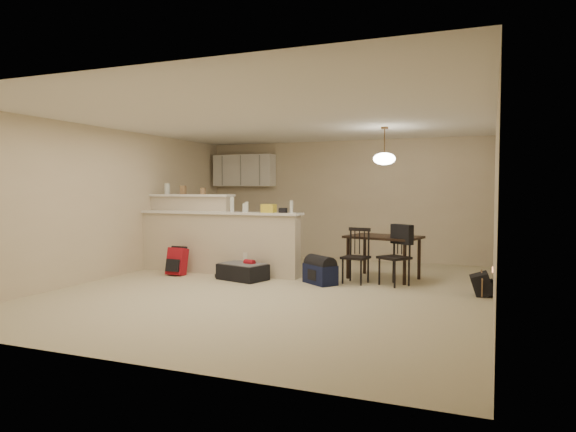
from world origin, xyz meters
The scene contains 23 objects.
room centered at (0.00, 0.00, 1.25)m, with size 7.00×7.02×2.50m.
breakfast_bar centered at (-1.76, 0.98, 0.61)m, with size 3.08×0.58×1.39m.
upper_cabinets centered at (-2.20, 3.32, 1.90)m, with size 1.40×0.34×0.70m, color white.
kitchen_counter centered at (-2.00, 3.19, 0.45)m, with size 1.80×0.60×0.90m, color white.
thermostat centered at (2.98, 1.55, 1.50)m, with size 0.02×0.12×0.12m, color beige.
jar centered at (-2.71, 1.12, 1.49)m, with size 0.10×0.10×0.20m, color silver.
cereal_box centered at (-2.36, 1.12, 1.47)m, with size 0.10×0.07×0.16m, color #916E4A.
small_box centered at (-1.93, 1.12, 1.45)m, with size 0.08×0.06×0.12m, color #916E4A.
bottle_a centered at (-1.22, 0.90, 1.22)m, with size 0.07×0.07×0.26m, color silver.
bottle_b centered at (-0.94, 0.90, 1.18)m, with size 0.06×0.06×0.18m, color silver.
bag_lump centered at (-0.53, 0.90, 1.16)m, with size 0.22×0.18×0.14m, color #916E4A.
pouch centered at (-0.27, 0.90, 1.13)m, with size 0.12×0.10×0.08m, color #916E4A.
extra_item_x centered at (-0.99, 0.90, 1.16)m, with size 0.05×0.05×0.15m, color silver.
extra_item_y centered at (-0.12, 0.90, 1.19)m, with size 0.05×0.05×0.21m, color silver.
dining_table centered at (1.31, 1.41, 0.63)m, with size 1.29×1.01×0.71m.
pendant_lamp centered at (1.31, 1.41, 1.99)m, with size 0.36×0.36×0.62m.
dining_chair_near centered at (0.98, 0.86, 0.43)m, with size 0.38×0.36×0.87m, color black, non-canonical shape.
dining_chair_far centered at (1.58, 0.90, 0.46)m, with size 0.40×0.38×0.92m, color black, non-canonical shape.
suitcase centered at (-0.81, 0.49, 0.13)m, with size 0.76×0.49×0.26m, color black.
red_backpack centered at (-2.08, 0.48, 0.23)m, with size 0.31×0.19×0.47m, color #AC131F.
navy_duffel centered at (0.48, 0.61, 0.15)m, with size 0.56×0.30×0.30m, color #121839.
black_daypack centered at (2.85, 0.61, 0.15)m, with size 0.34×0.24×0.30m, color black.
cardboard_sheet centered at (2.85, 0.61, 0.15)m, with size 0.40×0.02×0.30m, color #916E4A.
Camera 1 is at (2.97, -6.98, 1.48)m, focal length 32.00 mm.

